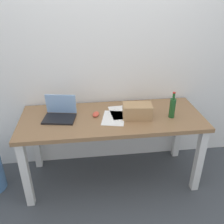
{
  "coord_description": "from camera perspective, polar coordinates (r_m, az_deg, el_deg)",
  "views": [
    {
      "loc": [
        -0.26,
        -2.07,
        1.9
      ],
      "look_at": [
        0.0,
        0.0,
        0.81
      ],
      "focal_mm": 38.9,
      "sensor_mm": 36.0,
      "label": 1
    }
  ],
  "objects": [
    {
      "name": "computer_mouse",
      "position": [
        2.39,
        -3.83,
        -0.51
      ],
      "size": [
        0.09,
        0.11,
        0.03
      ],
      "primitive_type": "ellipsoid",
      "rotation": [
        0.0,
        0.0,
        -0.29
      ],
      "color": "#D84C38",
      "rests_on": "desk"
    },
    {
      "name": "paper_sheet_center",
      "position": [
        2.35,
        0.38,
        -1.42
      ],
      "size": [
        0.27,
        0.34,
        0.0
      ],
      "primitive_type": "cube",
      "rotation": [
        0.0,
        0.0,
        -0.22
      ],
      "color": "white",
      "rests_on": "desk"
    },
    {
      "name": "beer_bottle",
      "position": [
        2.39,
        14.0,
        1.05
      ],
      "size": [
        0.06,
        0.06,
        0.26
      ],
      "color": "#1E5123",
      "rests_on": "desk"
    },
    {
      "name": "ground_plane",
      "position": [
        2.82,
        0.0,
        -14.75
      ],
      "size": [
        8.0,
        8.0,
        0.0
      ],
      "primitive_type": "plane",
      "color": "#42474C"
    },
    {
      "name": "desk",
      "position": [
        2.43,
        0.0,
        -3.23
      ],
      "size": [
        1.78,
        0.69,
        0.76
      ],
      "color": "olive",
      "rests_on": "ground"
    },
    {
      "name": "laptop_left",
      "position": [
        2.38,
        -12.15,
        -0.39
      ],
      "size": [
        0.33,
        0.27,
        0.22
      ],
      "color": "black",
      "rests_on": "desk"
    },
    {
      "name": "paper_sheet_near_back",
      "position": [
        2.45,
        2.07,
        -0.06
      ],
      "size": [
        0.23,
        0.31,
        0.0
      ],
      "primitive_type": "cube",
      "rotation": [
        0.0,
        0.0,
        0.09
      ],
      "color": "white",
      "rests_on": "desk"
    },
    {
      "name": "cardboard_box",
      "position": [
        2.35,
        5.96,
        0.25
      ],
      "size": [
        0.29,
        0.19,
        0.13
      ],
      "primitive_type": "cube",
      "rotation": [
        0.0,
        0.0,
        -0.11
      ],
      "color": "tan",
      "rests_on": "desk"
    },
    {
      "name": "back_wall",
      "position": [
        2.56,
        -1.15,
        14.04
      ],
      "size": [
        5.2,
        0.08,
        2.6
      ],
      "primitive_type": "cube",
      "color": "white",
      "rests_on": "ground"
    }
  ]
}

